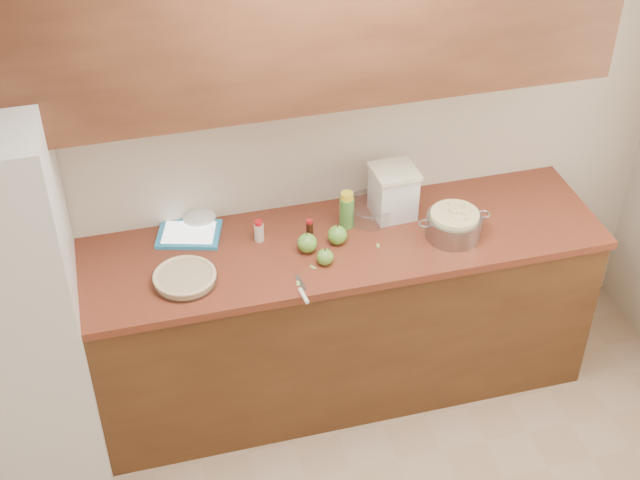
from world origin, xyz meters
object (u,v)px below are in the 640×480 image
object	(u,v)px
pie	(185,278)
tablet	(189,234)
flour_canister	(393,191)
colander	(454,225)

from	to	relation	value
pie	tablet	bearing A→B (deg)	78.95
pie	flour_canister	xyz separation A→B (m)	(1.03, 0.25, 0.10)
colander	tablet	world-z (taller)	colander
pie	tablet	size ratio (longest dim) A/B	0.85
pie	flour_canister	bearing A→B (deg)	13.92
colander	tablet	xyz separation A→B (m)	(-1.18, 0.31, -0.05)
flour_canister	tablet	xyz separation A→B (m)	(-0.96, 0.07, -0.12)
colander	flour_canister	xyz separation A→B (m)	(-0.22, 0.24, 0.06)
colander	tablet	bearing A→B (deg)	165.25
pie	colander	world-z (taller)	colander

